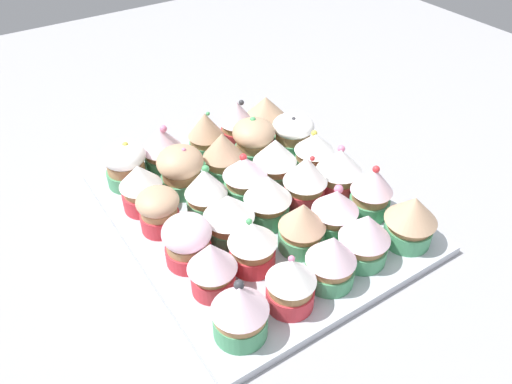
# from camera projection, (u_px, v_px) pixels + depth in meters

# --- Properties ---
(ground_plane) EXTENTS (1.80, 1.80, 0.03)m
(ground_plane) POSITION_uv_depth(u_px,v_px,m) (256.00, 223.00, 0.73)
(ground_plane) COLOR #9E9EA3
(baking_tray) EXTENTS (0.42, 0.36, 0.01)m
(baking_tray) POSITION_uv_depth(u_px,v_px,m) (256.00, 212.00, 0.72)
(baking_tray) COLOR silver
(baking_tray) RESTS_ON ground_plane
(cupcake_0) EXTENTS (0.06, 0.06, 0.07)m
(cupcake_0) POSITION_uv_depth(u_px,v_px,m) (125.00, 164.00, 0.74)
(cupcake_0) COLOR #4C9E6B
(cupcake_0) RESTS_ON baking_tray
(cupcake_1) EXTENTS (0.06, 0.06, 0.07)m
(cupcake_1) POSITION_uv_depth(u_px,v_px,m) (141.00, 187.00, 0.70)
(cupcake_1) COLOR #D1333D
(cupcake_1) RESTS_ON baking_tray
(cupcake_2) EXTENTS (0.06, 0.06, 0.06)m
(cupcake_2) POSITION_uv_depth(u_px,v_px,m) (159.00, 210.00, 0.66)
(cupcake_2) COLOR #D1333D
(cupcake_2) RESTS_ON baking_tray
(cupcake_3) EXTENTS (0.06, 0.06, 0.07)m
(cupcake_3) POSITION_uv_depth(u_px,v_px,m) (187.00, 240.00, 0.62)
(cupcake_3) COLOR #D1333D
(cupcake_3) RESTS_ON baking_tray
(cupcake_4) EXTENTS (0.06, 0.06, 0.07)m
(cupcake_4) POSITION_uv_depth(u_px,v_px,m) (212.00, 266.00, 0.58)
(cupcake_4) COLOR #D1333D
(cupcake_4) RESTS_ON baking_tray
(cupcake_5) EXTENTS (0.06, 0.06, 0.08)m
(cupcake_5) POSITION_uv_depth(u_px,v_px,m) (240.00, 310.00, 0.53)
(cupcake_5) COLOR #4C9E6B
(cupcake_5) RESTS_ON baking_tray
(cupcake_6) EXTENTS (0.06, 0.06, 0.08)m
(cupcake_6) POSITION_uv_depth(u_px,v_px,m) (162.00, 148.00, 0.76)
(cupcake_6) COLOR #4C9E6B
(cupcake_6) RESTS_ON baking_tray
(cupcake_7) EXTENTS (0.07, 0.07, 0.07)m
(cupcake_7) POSITION_uv_depth(u_px,v_px,m) (181.00, 169.00, 0.73)
(cupcake_7) COLOR #4C9E6B
(cupcake_7) RESTS_ON baking_tray
(cupcake_8) EXTENTS (0.06, 0.06, 0.08)m
(cupcake_8) POSITION_uv_depth(u_px,v_px,m) (206.00, 190.00, 0.69)
(cupcake_8) COLOR #4C9E6B
(cupcake_8) RESTS_ON baking_tray
(cupcake_9) EXTENTS (0.07, 0.07, 0.07)m
(cupcake_9) POSITION_uv_depth(u_px,v_px,m) (229.00, 217.00, 0.65)
(cupcake_9) COLOR #4C9E6B
(cupcake_9) RESTS_ON baking_tray
(cupcake_10) EXTENTS (0.06, 0.06, 0.07)m
(cupcake_10) POSITION_uv_depth(u_px,v_px,m) (252.00, 244.00, 0.61)
(cupcake_10) COLOR #D1333D
(cupcake_10) RESTS_ON baking_tray
(cupcake_11) EXTENTS (0.06, 0.06, 0.07)m
(cupcake_11) POSITION_uv_depth(u_px,v_px,m) (291.00, 283.00, 0.56)
(cupcake_11) COLOR #D1333D
(cupcake_11) RESTS_ON baking_tray
(cupcake_12) EXTENTS (0.06, 0.06, 0.08)m
(cupcake_12) POSITION_uv_depth(u_px,v_px,m) (206.00, 135.00, 0.79)
(cupcake_12) COLOR #4C9E6B
(cupcake_12) RESTS_ON baking_tray
(cupcake_13) EXTENTS (0.06, 0.06, 0.08)m
(cupcake_13) POSITION_uv_depth(u_px,v_px,m) (220.00, 156.00, 0.75)
(cupcake_13) COLOR #4C9E6B
(cupcake_13) RESTS_ON baking_tray
(cupcake_14) EXTENTS (0.06, 0.06, 0.08)m
(cupcake_14) POSITION_uv_depth(u_px,v_px,m) (244.00, 178.00, 0.71)
(cupcake_14) COLOR #4C9E6B
(cupcake_14) RESTS_ON baking_tray
(cupcake_15) EXTENTS (0.06, 0.06, 0.08)m
(cupcake_15) POSITION_uv_depth(u_px,v_px,m) (265.00, 199.00, 0.67)
(cupcake_15) COLOR #4C9E6B
(cupcake_15) RESTS_ON baking_tray
(cupcake_16) EXTENTS (0.06, 0.06, 0.07)m
(cupcake_16) POSITION_uv_depth(u_px,v_px,m) (302.00, 225.00, 0.64)
(cupcake_16) COLOR #4C9E6B
(cupcake_16) RESTS_ON baking_tray
(cupcake_17) EXTENTS (0.06, 0.06, 0.07)m
(cupcake_17) POSITION_uv_depth(u_px,v_px,m) (332.00, 259.00, 0.59)
(cupcake_17) COLOR #4C9E6B
(cupcake_17) RESTS_ON baking_tray
(cupcake_18) EXTENTS (0.06, 0.06, 0.08)m
(cupcake_18) POSITION_uv_depth(u_px,v_px,m) (237.00, 122.00, 0.82)
(cupcake_18) COLOR #D1333D
(cupcake_18) RESTS_ON baking_tray
(cupcake_19) EXTENTS (0.07, 0.07, 0.08)m
(cupcake_19) POSITION_uv_depth(u_px,v_px,m) (254.00, 140.00, 0.79)
(cupcake_19) COLOR #4C9E6B
(cupcake_19) RESTS_ON baking_tray
(cupcake_20) EXTENTS (0.06, 0.06, 0.08)m
(cupcake_20) POSITION_uv_depth(u_px,v_px,m) (275.00, 161.00, 0.74)
(cupcake_20) COLOR #4C9E6B
(cupcake_20) RESTS_ON baking_tray
(cupcake_21) EXTENTS (0.06, 0.06, 0.08)m
(cupcake_21) POSITION_uv_depth(u_px,v_px,m) (305.00, 180.00, 0.70)
(cupcake_21) COLOR #D1333D
(cupcake_21) RESTS_ON baking_tray
(cupcake_22) EXTENTS (0.06, 0.06, 0.07)m
(cupcake_22) POSITION_uv_depth(u_px,v_px,m) (335.00, 211.00, 0.66)
(cupcake_22) COLOR #4C9E6B
(cupcake_22) RESTS_ON baking_tray
(cupcake_23) EXTENTS (0.06, 0.06, 0.07)m
(cupcake_23) POSITION_uv_depth(u_px,v_px,m) (364.00, 237.00, 0.62)
(cupcake_23) COLOR #4C9E6B
(cupcake_23) RESTS_ON baking_tray
(cupcake_24) EXTENTS (0.06, 0.06, 0.07)m
(cupcake_24) POSITION_uv_depth(u_px,v_px,m) (266.00, 116.00, 0.84)
(cupcake_24) COLOR #D1333D
(cupcake_24) RESTS_ON baking_tray
(cupcake_25) EXTENTS (0.07, 0.07, 0.07)m
(cupcake_25) POSITION_uv_depth(u_px,v_px,m) (293.00, 133.00, 0.81)
(cupcake_25) COLOR #4C9E6B
(cupcake_25) RESTS_ON baking_tray
(cupcake_26) EXTENTS (0.06, 0.06, 0.07)m
(cupcake_26) POSITION_uv_depth(u_px,v_px,m) (314.00, 152.00, 0.76)
(cupcake_26) COLOR #4C9E6B
(cupcake_26) RESTS_ON baking_tray
(cupcake_27) EXTENTS (0.07, 0.07, 0.08)m
(cupcake_27) POSITION_uv_depth(u_px,v_px,m) (339.00, 171.00, 0.72)
(cupcake_27) COLOR #D1333D
(cupcake_27) RESTS_ON baking_tray
(cupcake_28) EXTENTS (0.06, 0.06, 0.08)m
(cupcake_28) POSITION_uv_depth(u_px,v_px,m) (372.00, 191.00, 0.69)
(cupcake_28) COLOR #4C9E6B
(cupcake_28) RESTS_ON baking_tray
(cupcake_29) EXTENTS (0.07, 0.07, 0.07)m
(cupcake_29) POSITION_uv_depth(u_px,v_px,m) (411.00, 219.00, 0.64)
(cupcake_29) COLOR #4C9E6B
(cupcake_29) RESTS_ON baking_tray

